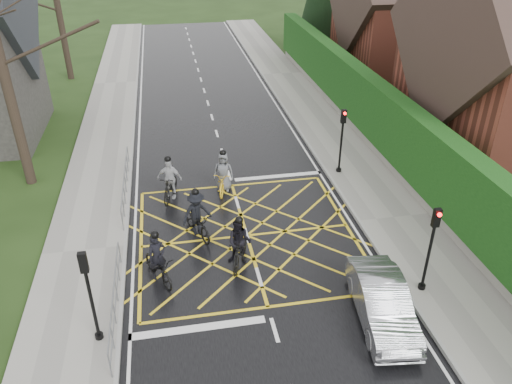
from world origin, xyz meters
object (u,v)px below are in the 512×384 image
object	(u,v)px
cyclist_back	(240,247)
cyclist_front	(170,183)
cyclist_lead	(224,177)
cyclist_mid	(197,218)
cyclist_rear	(158,264)
car	(382,302)

from	to	relation	value
cyclist_back	cyclist_front	size ratio (longest dim) A/B	0.98
cyclist_back	cyclist_lead	bearing A→B (deg)	111.05
cyclist_mid	cyclist_front	bearing A→B (deg)	85.59
cyclist_rear	cyclist_lead	distance (m)	6.34
cyclist_rear	cyclist_front	size ratio (longest dim) A/B	1.00
cyclist_rear	cyclist_back	distance (m)	2.85
cyclist_front	cyclist_rear	bearing A→B (deg)	-79.06
cyclist_rear	cyclist_mid	distance (m)	2.85
cyclist_back	car	distance (m)	5.16
cyclist_back	car	bearing A→B (deg)	-20.13
cyclist_back	car	size ratio (longest dim) A/B	0.50
cyclist_rear	cyclist_lead	bearing A→B (deg)	37.50
cyclist_mid	cyclist_front	distance (m)	3.11
cyclist_front	cyclist_lead	distance (m)	2.36
cyclist_mid	cyclist_lead	xyz separation A→B (m)	(1.44, 3.20, -0.05)
cyclist_lead	cyclist_front	bearing A→B (deg)	-158.83
cyclist_rear	car	xyz separation A→B (m)	(6.63, -3.16, 0.05)
cyclist_mid	cyclist_back	bearing A→B (deg)	-79.27
cyclist_back	cyclist_front	distance (m)	5.54
cyclist_lead	cyclist_mid	bearing A→B (deg)	-98.53
cyclist_mid	car	bearing A→B (deg)	-68.89
cyclist_front	cyclist_back	bearing A→B (deg)	-49.01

